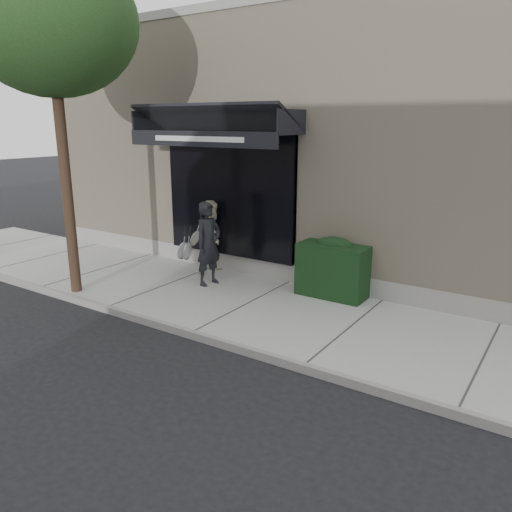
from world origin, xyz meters
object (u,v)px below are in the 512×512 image
Objects in this scene: hedge at (334,268)px; pedestrian_back at (213,237)px; pedestrian_front at (208,244)px; street_tree at (50,22)px.

pedestrian_back is (-2.86, -0.05, 0.26)m from hedge.
pedestrian_front reaches higher than pedestrian_back.
hedge is 0.82× the size of pedestrian_back.
street_tree reaches higher than pedestrian_front.
pedestrian_back is (1.44, 2.50, -4.06)m from street_tree.
street_tree is at bearing -119.95° from pedestrian_back.
street_tree is 4.78m from pedestrian_front.
pedestrian_front is 0.87m from pedestrian_back.
pedestrian_front is at bearing -161.96° from hedge.
pedestrian_front is 1.07× the size of pedestrian_back.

